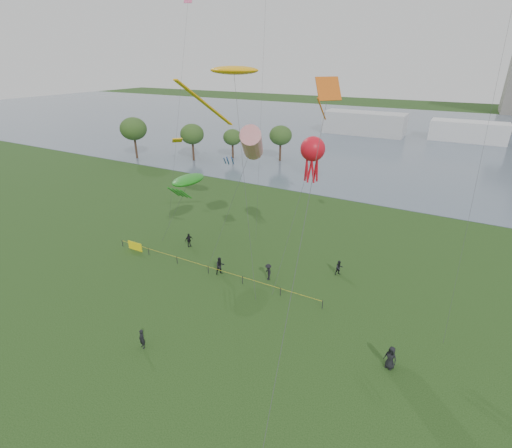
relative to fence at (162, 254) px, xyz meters
The scene contains 17 objects.
ground_plane 18.23m from the fence, 44.18° to the right, with size 400.00×400.00×0.00m, color #183410.
lake 88.27m from the fence, 81.49° to the left, with size 400.00×120.00×0.08m, color slate.
pavilion_left 82.34m from the fence, 89.26° to the left, with size 22.00×8.00×6.00m, color silver.
pavilion_right 89.51m from the fence, 72.39° to the left, with size 18.00×7.00×5.00m, color silver.
trees 43.48m from the fence, 122.12° to the left, with size 32.97×18.01×8.60m.
fence is the anchor object (origin of this frame).
spectator_a 7.27m from the fence, ahead, with size 0.89×0.70×1.84m, color black.
spectator_b 12.06m from the fence, ahead, with size 1.09×0.63×1.69m, color black.
spectator_c 3.80m from the fence, 77.86° to the left, with size 0.95×0.40×1.62m, color black.
spectator_d 24.82m from the fence, ahead, with size 0.87×0.57×1.78m, color black.
spectator_f 13.53m from the fence, 54.04° to the right, with size 0.58×0.38×1.59m, color black.
spectator_g 18.70m from the fence, 18.91° to the left, with size 0.75×0.58×1.54m, color black.
kite_stingray 19.98m from the fence, 21.26° to the left, with size 7.02×9.89×19.21m.
kite_windsock 15.53m from the fence, 24.71° to the left, with size 5.75×5.22×14.58m.
kite_creature 8.49m from the fence, 81.84° to the left, with size 4.86×4.78×8.16m.
kite_octopus 19.51m from the fence, 16.93° to the left, with size 2.40×5.79×13.71m.
kite_delta 25.68m from the fence, 15.86° to the right, with size 2.53×12.85×18.87m.
Camera 1 is at (12.65, -13.04, 19.82)m, focal length 26.00 mm.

